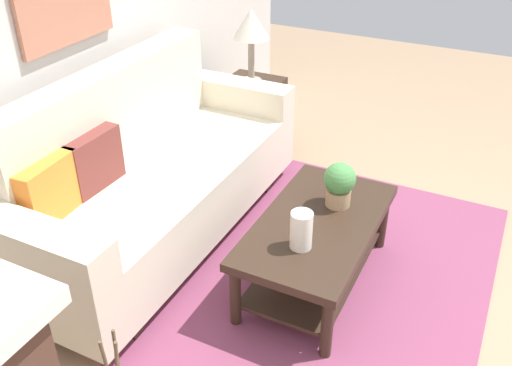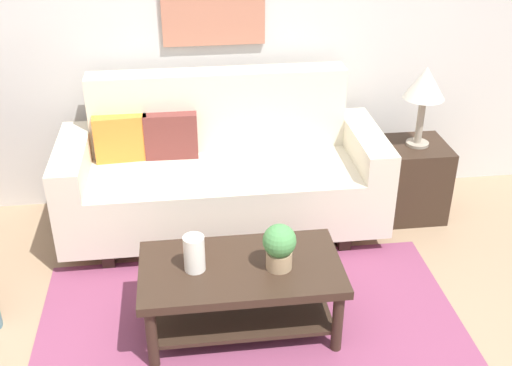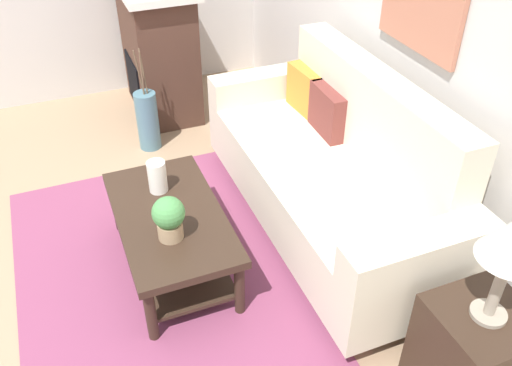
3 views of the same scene
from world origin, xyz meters
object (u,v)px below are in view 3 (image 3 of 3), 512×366
object	(u,v)px
side_table	(473,354)
fireplace	(158,48)
tabletop_vase	(157,177)
couch	(332,173)
throw_pillow_orange	(306,90)
coffee_table	(171,229)
floor_vase	(148,121)
throw_pillow_maroon	(328,111)
potted_plant_tabletop	(169,217)

from	to	relation	value
side_table	fireplace	xyz separation A→B (m)	(-3.45, -0.64, 0.31)
tabletop_vase	side_table	xyz separation A→B (m)	(1.62, 1.10, -0.25)
couch	tabletop_vase	world-z (taller)	couch
throw_pillow_orange	coffee_table	distance (m)	1.44
tabletop_vase	floor_vase	size ratio (longest dim) A/B	0.42
throw_pillow_orange	throw_pillow_maroon	xyz separation A→B (m)	(0.34, 0.00, 0.00)
coffee_table	fireplace	distance (m)	2.14
throw_pillow_orange	potted_plant_tabletop	bearing A→B (deg)	-54.57
coffee_table	throw_pillow_maroon	bearing A→B (deg)	106.14
fireplace	side_table	bearing A→B (deg)	10.48
throw_pillow_orange	floor_vase	xyz separation A→B (m)	(-0.77, -1.03, -0.43)
potted_plant_tabletop	floor_vase	bearing A→B (deg)	172.37
throw_pillow_maroon	potted_plant_tabletop	size ratio (longest dim) A/B	1.37
throw_pillow_maroon	potted_plant_tabletop	world-z (taller)	throw_pillow_maroon
couch	side_table	size ratio (longest dim) A/B	3.88
throw_pillow_maroon	throw_pillow_orange	bearing A→B (deg)	180.00
floor_vase	couch	bearing A→B (deg)	32.04
throw_pillow_orange	fireplace	world-z (taller)	fireplace
throw_pillow_orange	side_table	bearing A→B (deg)	-3.10
couch	fireplace	size ratio (longest dim) A/B	1.87
potted_plant_tabletop	floor_vase	world-z (taller)	potted_plant_tabletop
couch	tabletop_vase	bearing A→B (deg)	-102.19
tabletop_vase	potted_plant_tabletop	distance (m)	0.45
couch	side_table	bearing A→B (deg)	0.61
side_table	fireplace	bearing A→B (deg)	-169.52
throw_pillow_maroon	side_table	bearing A→B (deg)	-3.70
throw_pillow_maroon	floor_vase	xyz separation A→B (m)	(-1.10, -1.03, -0.43)
tabletop_vase	potted_plant_tabletop	bearing A→B (deg)	-5.17
coffee_table	potted_plant_tabletop	distance (m)	0.33
fireplace	couch	bearing A→B (deg)	16.80
potted_plant_tabletop	throw_pillow_maroon	bearing A→B (deg)	113.84
couch	throw_pillow_maroon	size ratio (longest dim) A/B	6.03
tabletop_vase	fireplace	distance (m)	1.89
couch	side_table	world-z (taller)	couch
potted_plant_tabletop	fireplace	size ratio (longest dim) A/B	0.23
potted_plant_tabletop	side_table	bearing A→B (deg)	44.18
tabletop_vase	side_table	size ratio (longest dim) A/B	0.36
coffee_table	floor_vase	world-z (taller)	floor_vase
throw_pillow_orange	floor_vase	size ratio (longest dim) A/B	0.73
throw_pillow_orange	tabletop_vase	xyz separation A→B (m)	(0.44, -1.21, -0.15)
coffee_table	fireplace	xyz separation A→B (m)	(-2.08, 0.46, 0.27)
couch	potted_plant_tabletop	bearing A→B (deg)	-79.14
fireplace	floor_vase	world-z (taller)	fireplace
throw_pillow_maroon	tabletop_vase	xyz separation A→B (m)	(0.10, -1.21, -0.15)
side_table	throw_pillow_orange	bearing A→B (deg)	176.90
tabletop_vase	floor_vase	world-z (taller)	tabletop_vase
couch	side_table	xyz separation A→B (m)	(1.39, 0.01, -0.15)
side_table	floor_vase	size ratio (longest dim) A/B	1.14
throw_pillow_maroon	tabletop_vase	distance (m)	1.22
throw_pillow_orange	tabletop_vase	distance (m)	1.29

